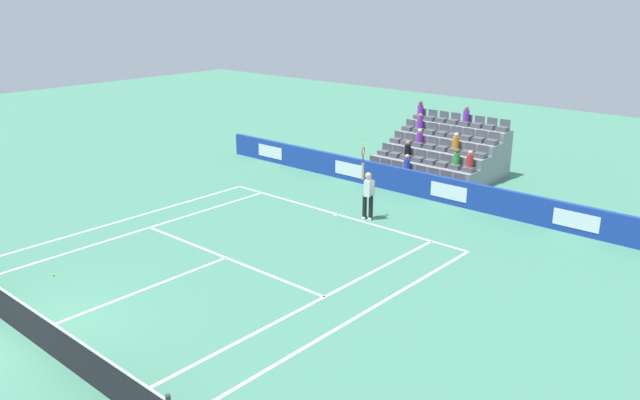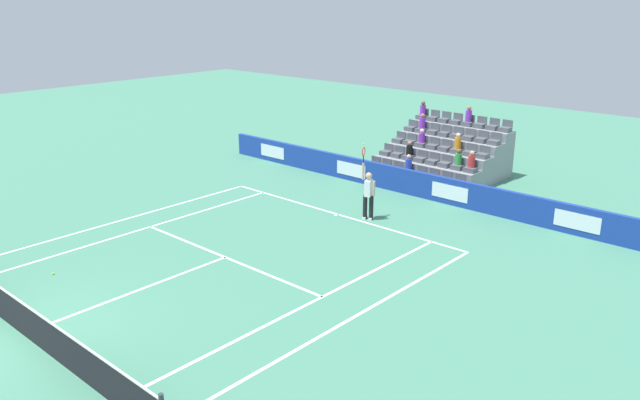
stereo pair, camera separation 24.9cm
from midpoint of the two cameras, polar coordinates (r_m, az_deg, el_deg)
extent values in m
plane|color=#47896B|center=(17.49, -25.23, -10.92)|extent=(80.00, 80.00, 0.00)
cube|color=white|center=(24.03, 1.28, -1.29)|extent=(10.97, 0.10, 0.01)
cube|color=white|center=(20.42, -8.74, -5.11)|extent=(8.23, 0.10, 0.01)
cube|color=white|center=(18.74, -16.29, -7.86)|extent=(0.10, 6.40, 0.01)
cube|color=white|center=(23.30, -16.16, -2.66)|extent=(0.10, 11.89, 0.01)
cube|color=white|center=(17.41, -1.01, -9.15)|extent=(0.10, 11.89, 0.01)
cube|color=white|center=(24.42, -17.92, -1.88)|extent=(0.10, 11.89, 0.01)
cube|color=white|center=(16.62, 2.54, -10.57)|extent=(0.10, 11.89, 0.01)
cube|color=white|center=(23.95, 1.13, -1.35)|extent=(0.10, 0.20, 0.01)
cube|color=#193899|center=(26.83, 6.67, 1.84)|extent=(19.95, 0.20, 1.04)
cube|color=white|center=(23.51, 21.61, -1.71)|extent=(1.60, 0.01, 0.58)
cube|color=white|center=(25.47, 11.12, 0.72)|extent=(1.60, 0.01, 0.58)
cube|color=white|center=(28.18, 2.38, 2.74)|extent=(1.60, 0.01, 0.58)
cube|color=white|center=(31.45, -4.71, 4.32)|extent=(1.60, 0.01, 0.58)
cube|color=black|center=(17.28, -25.44, -9.58)|extent=(11.77, 0.02, 0.92)
cube|color=white|center=(17.08, -25.65, -8.14)|extent=(11.77, 0.04, 0.04)
cylinder|color=black|center=(23.43, 4.25, -0.70)|extent=(0.16, 0.16, 0.90)
cylinder|color=black|center=(23.50, 3.70, -0.62)|extent=(0.16, 0.16, 0.90)
cube|color=white|center=(23.56, 4.23, -1.64)|extent=(0.20, 0.28, 0.08)
cube|color=white|center=(23.63, 3.68, -1.56)|extent=(0.20, 0.28, 0.08)
cube|color=white|center=(23.23, 4.02, 1.09)|extent=(0.32, 0.41, 0.60)
sphere|color=#D3A884|center=(23.10, 4.04, 2.18)|extent=(0.24, 0.24, 0.24)
cylinder|color=#D3A884|center=(23.13, 3.53, 2.60)|extent=(0.09, 0.09, 0.62)
cylinder|color=#D3A884|center=(23.12, 4.49, 1.04)|extent=(0.09, 0.09, 0.56)
cylinder|color=black|center=(23.02, 3.55, 3.68)|extent=(0.04, 0.04, 0.28)
torus|color=red|center=(22.95, 3.57, 4.36)|extent=(0.13, 0.30, 0.31)
sphere|color=#D1E533|center=(22.88, 3.58, 5.04)|extent=(0.07, 0.07, 0.07)
cube|color=gray|center=(27.77, 7.92, 1.68)|extent=(4.96, 0.95, 0.42)
cube|color=#545960|center=(26.61, 11.83, 1.43)|extent=(0.48, 0.44, 0.20)
cube|color=#545960|center=(26.71, 12.08, 2.03)|extent=(0.48, 0.04, 0.30)
cube|color=#545960|center=(26.90, 10.69, 1.68)|extent=(0.48, 0.44, 0.20)
cube|color=#545960|center=(27.00, 10.94, 2.28)|extent=(0.48, 0.04, 0.30)
cube|color=#545960|center=(27.21, 9.57, 1.93)|extent=(0.48, 0.44, 0.20)
cube|color=#545960|center=(27.31, 9.82, 2.52)|extent=(0.48, 0.04, 0.30)
cube|color=#545960|center=(27.52, 8.48, 2.17)|extent=(0.48, 0.44, 0.20)
cube|color=#545960|center=(27.62, 8.73, 2.76)|extent=(0.48, 0.04, 0.30)
cube|color=#545960|center=(27.85, 7.41, 2.41)|extent=(0.48, 0.44, 0.20)
cube|color=#545960|center=(27.95, 7.67, 2.99)|extent=(0.48, 0.04, 0.30)
cube|color=#545960|center=(28.19, 6.37, 2.64)|extent=(0.48, 0.44, 0.20)
cube|color=#545960|center=(28.28, 6.62, 3.21)|extent=(0.48, 0.04, 0.30)
cube|color=#545960|center=(28.53, 5.36, 2.86)|extent=(0.48, 0.44, 0.20)
cube|color=#545960|center=(28.63, 5.61, 3.42)|extent=(0.48, 0.04, 0.30)
cube|color=#545960|center=(28.89, 4.36, 3.08)|extent=(0.48, 0.44, 0.20)
cube|color=#545960|center=(28.98, 4.61, 3.63)|extent=(0.48, 0.04, 0.30)
cube|color=gray|center=(28.48, 9.00, 2.48)|extent=(4.96, 0.95, 0.84)
cube|color=#545960|center=(27.30, 12.88, 2.69)|extent=(0.48, 0.44, 0.20)
cube|color=#545960|center=(27.41, 13.12, 3.28)|extent=(0.48, 0.04, 0.30)
cube|color=#545960|center=(27.59, 11.76, 2.93)|extent=(0.48, 0.44, 0.20)
cube|color=#545960|center=(27.69, 12.00, 3.51)|extent=(0.48, 0.04, 0.30)
cube|color=#545960|center=(27.88, 10.66, 3.16)|extent=(0.48, 0.44, 0.20)
cube|color=#545960|center=(27.99, 10.90, 3.73)|extent=(0.48, 0.04, 0.30)
cube|color=#545960|center=(28.19, 9.58, 3.39)|extent=(0.48, 0.44, 0.20)
cube|color=#545960|center=(28.30, 9.82, 3.95)|extent=(0.48, 0.04, 0.30)
cube|color=#545960|center=(28.51, 8.53, 3.60)|extent=(0.48, 0.44, 0.20)
cube|color=#545960|center=(28.62, 8.77, 4.16)|extent=(0.48, 0.04, 0.30)
cube|color=#545960|center=(28.84, 7.49, 3.82)|extent=(0.48, 0.44, 0.20)
cube|color=#545960|center=(28.94, 7.74, 4.37)|extent=(0.48, 0.04, 0.30)
cube|color=#545960|center=(29.18, 6.49, 4.02)|extent=(0.48, 0.44, 0.20)
cube|color=#545960|center=(29.28, 6.73, 4.57)|extent=(0.48, 0.04, 0.30)
cube|color=#545960|center=(29.53, 5.50, 4.22)|extent=(0.48, 0.44, 0.20)
cube|color=#545960|center=(29.63, 5.74, 4.76)|extent=(0.48, 0.04, 0.30)
cube|color=gray|center=(29.21, 10.03, 3.25)|extent=(4.96, 0.95, 1.26)
cube|color=#545960|center=(28.01, 13.89, 3.90)|extent=(0.48, 0.44, 0.20)
cube|color=#545960|center=(28.13, 14.12, 4.46)|extent=(0.48, 0.04, 0.30)
cube|color=#545960|center=(28.29, 12.78, 4.12)|extent=(0.48, 0.44, 0.20)
cube|color=#545960|center=(28.41, 13.01, 4.67)|extent=(0.48, 0.04, 0.30)
cube|color=#545960|center=(28.58, 11.69, 4.33)|extent=(0.48, 0.44, 0.20)
cube|color=#545960|center=(28.70, 11.93, 4.88)|extent=(0.48, 0.04, 0.30)
cube|color=#545960|center=(28.88, 10.63, 4.54)|extent=(0.48, 0.44, 0.20)
cube|color=#545960|center=(29.00, 10.86, 5.08)|extent=(0.48, 0.04, 0.30)
cube|color=#545960|center=(29.19, 9.59, 4.74)|extent=(0.48, 0.44, 0.20)
cube|color=#545960|center=(29.31, 9.82, 5.28)|extent=(0.48, 0.04, 0.30)
cube|color=#545960|center=(29.52, 8.57, 4.94)|extent=(0.48, 0.44, 0.20)
cube|color=#545960|center=(29.63, 8.80, 5.47)|extent=(0.48, 0.04, 0.30)
cube|color=#545960|center=(29.85, 7.57, 5.13)|extent=(0.48, 0.44, 0.20)
cube|color=#545960|center=(29.95, 7.80, 5.65)|extent=(0.48, 0.04, 0.30)
cube|color=#545960|center=(30.19, 6.59, 5.31)|extent=(0.48, 0.44, 0.20)
cube|color=#545960|center=(30.29, 6.83, 5.83)|extent=(0.48, 0.04, 0.30)
cube|color=gray|center=(29.95, 11.01, 3.97)|extent=(4.96, 0.95, 1.68)
cube|color=#545960|center=(28.74, 14.84, 5.04)|extent=(0.48, 0.44, 0.20)
cube|color=#545960|center=(28.87, 15.06, 5.58)|extent=(0.48, 0.04, 0.30)
cube|color=#545960|center=(29.02, 13.75, 5.24)|extent=(0.48, 0.44, 0.20)
cube|color=#545960|center=(29.14, 13.98, 5.78)|extent=(0.48, 0.04, 0.30)
cube|color=#545960|center=(29.30, 12.68, 5.44)|extent=(0.48, 0.44, 0.20)
cube|color=#545960|center=(29.42, 12.91, 5.98)|extent=(0.48, 0.04, 0.30)
cube|color=#545960|center=(29.59, 11.63, 5.63)|extent=(0.48, 0.44, 0.20)
cube|color=#545960|center=(29.71, 11.86, 6.16)|extent=(0.48, 0.04, 0.30)
cube|color=#545960|center=(29.90, 10.61, 5.82)|extent=(0.48, 0.44, 0.20)
cube|color=#545960|center=(30.02, 10.83, 6.34)|extent=(0.48, 0.04, 0.30)
cube|color=#545960|center=(30.21, 9.60, 6.00)|extent=(0.48, 0.44, 0.20)
cube|color=#545960|center=(30.33, 9.82, 6.52)|extent=(0.48, 0.04, 0.30)
cube|color=#545960|center=(30.53, 8.61, 6.18)|extent=(0.48, 0.44, 0.20)
cube|color=#545960|center=(30.65, 8.84, 6.69)|extent=(0.48, 0.04, 0.30)
cube|color=#545960|center=(30.87, 7.64, 6.35)|extent=(0.48, 0.44, 0.20)
cube|color=#545960|center=(30.98, 7.87, 6.86)|extent=(0.48, 0.04, 0.30)
cube|color=gray|center=(30.71, 11.94, 4.66)|extent=(4.96, 0.95, 2.10)
cube|color=#545960|center=(29.49, 15.76, 6.12)|extent=(0.48, 0.44, 0.20)
cube|color=#545960|center=(29.62, 15.97, 6.65)|extent=(0.48, 0.04, 0.30)
cube|color=#545960|center=(29.76, 14.68, 6.31)|extent=(0.48, 0.44, 0.20)
cube|color=#545960|center=(29.89, 14.90, 6.83)|extent=(0.48, 0.04, 0.30)
cube|color=#545960|center=(30.04, 13.63, 6.50)|extent=(0.48, 0.44, 0.20)
cube|color=#545960|center=(30.16, 13.85, 7.01)|extent=(0.48, 0.04, 0.30)
cube|color=#545960|center=(30.32, 12.59, 6.68)|extent=(0.48, 0.44, 0.20)
cube|color=#545960|center=(30.45, 12.81, 7.19)|extent=(0.48, 0.04, 0.30)
cube|color=#545960|center=(30.62, 11.58, 6.85)|extent=(0.48, 0.44, 0.20)
cube|color=#545960|center=(30.75, 11.80, 7.36)|extent=(0.48, 0.04, 0.30)
cube|color=#545960|center=(30.93, 10.58, 7.02)|extent=(0.48, 0.44, 0.20)
cube|color=#545960|center=(31.05, 10.80, 7.52)|extent=(0.48, 0.04, 0.30)
cube|color=#545960|center=(31.24, 9.60, 7.19)|extent=(0.48, 0.44, 0.20)
cube|color=#545960|center=(31.36, 9.82, 7.68)|extent=(0.48, 0.04, 0.30)
cube|color=#545960|center=(31.57, 8.65, 7.34)|extent=(0.48, 0.44, 0.20)
cube|color=#545960|center=(31.69, 8.87, 7.83)|extent=(0.48, 0.04, 0.30)
cylinder|color=green|center=(27.54, 11.85, 3.63)|extent=(0.28, 0.28, 0.48)
sphere|color=brown|center=(27.46, 11.90, 4.32)|extent=(0.20, 0.20, 0.20)
cylinder|color=purple|center=(30.30, 12.69, 7.36)|extent=(0.28, 0.28, 0.52)
sphere|color=#9E7251|center=(30.24, 12.74, 8.03)|extent=(0.20, 0.20, 0.20)
cylinder|color=purple|center=(30.51, 8.69, 6.83)|extent=(0.28, 0.28, 0.50)
sphere|color=#9E7251|center=(30.44, 8.72, 7.47)|extent=(0.20, 0.20, 0.20)
cylinder|color=orange|center=(28.55, 11.79, 5.03)|extent=(0.28, 0.28, 0.50)
sphere|color=beige|center=(28.47, 11.83, 5.72)|extent=(0.20, 0.20, 0.20)
cylinder|color=blue|center=(27.80, 7.50, 3.15)|extent=(0.28, 0.28, 0.53)
sphere|color=#D3A884|center=(27.71, 7.53, 3.88)|extent=(0.20, 0.20, 0.20)
cylinder|color=black|center=(28.81, 7.58, 4.44)|extent=(0.28, 0.28, 0.43)
sphere|color=#9E7251|center=(28.73, 7.60, 5.06)|extent=(0.20, 0.20, 0.20)
cylinder|color=purple|center=(31.55, 8.72, 7.96)|extent=(0.28, 0.28, 0.48)
sphere|color=brown|center=(31.49, 8.75, 8.57)|extent=(0.20, 0.20, 0.20)
cylinder|color=red|center=(27.25, 12.98, 3.43)|extent=(0.28, 0.28, 0.50)
sphere|color=#D3A884|center=(27.17, 13.04, 4.14)|extent=(0.20, 0.20, 0.20)
cylinder|color=purple|center=(29.49, 8.65, 5.55)|extent=(0.28, 0.28, 0.43)
sphere|color=beige|center=(29.42, 8.68, 6.14)|extent=(0.20, 0.20, 0.20)
sphere|color=#D1E533|center=(20.55, -23.03, -6.17)|extent=(0.07, 0.07, 0.07)
camera|label=1|loc=(0.12, -90.32, -0.11)|focal=35.85mm
camera|label=2|loc=(0.12, 89.68, 0.11)|focal=35.85mm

